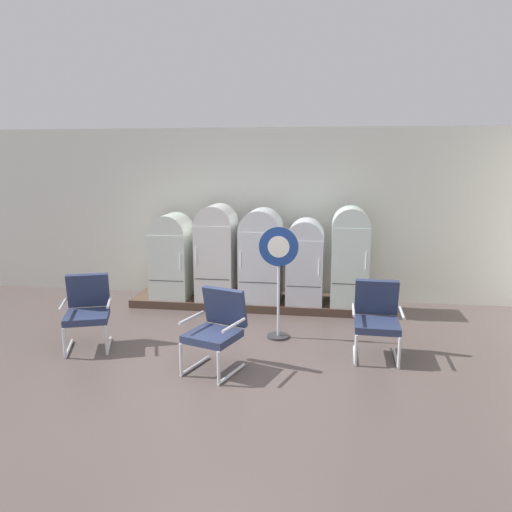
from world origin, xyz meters
name	(u,v)px	position (x,y,z in m)	size (l,w,h in m)	color
ground	(221,384)	(0.00, 0.00, -0.03)	(12.00, 10.00, 0.05)	#524542
back_wall	(264,214)	(0.00, 3.66, 1.54)	(11.76, 0.12, 3.05)	silver
display_plinth	(258,302)	(0.00, 3.02, 0.07)	(4.36, 0.95, 0.13)	#4A382B
refrigerator_0	(172,253)	(-1.51, 2.94, 0.90)	(0.64, 0.72, 1.45)	silver
refrigerator_1	(217,249)	(-0.71, 2.94, 1.00)	(0.64, 0.72, 1.62)	white
refrigerator_2	(261,253)	(0.06, 2.94, 0.96)	(0.68, 0.72, 1.56)	white
refrigerator_3	(305,259)	(0.80, 2.93, 0.88)	(0.60, 0.71, 1.40)	silver
refrigerator_4	(350,253)	(1.53, 2.92, 1.00)	(0.60, 0.69, 1.62)	silver
armchair_left	(87,308)	(-2.02, 0.83, 0.54)	(0.77, 0.83, 0.98)	silver
armchair_right	(377,316)	(1.82, 1.06, 0.54)	(0.64, 0.70, 0.98)	silver
armchair_center	(217,326)	(-0.13, 0.37, 0.54)	(0.76, 0.83, 0.98)	silver
sign_stand	(278,279)	(0.50, 1.52, 0.87)	(0.55, 0.32, 1.60)	#2D2D30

